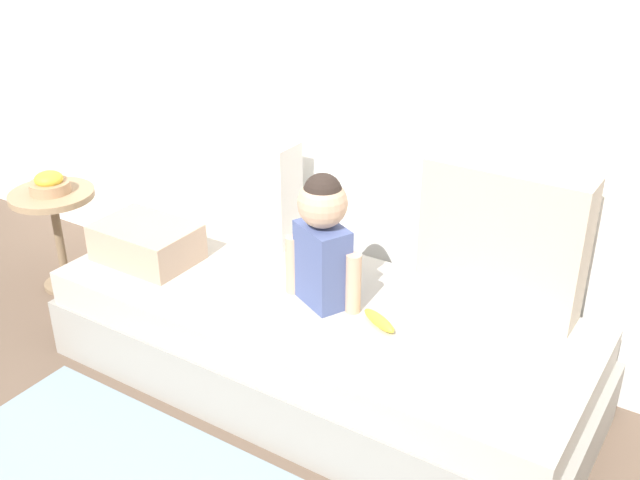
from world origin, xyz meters
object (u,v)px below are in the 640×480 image
object	(u,v)px
toddler	(322,236)
fruit_bowl	(50,184)
side_table	(55,215)
throw_pillow_left	(245,186)
folded_blanket	(147,242)
banana	(379,321)
throw_pillow_right	(503,240)
couch	(318,343)

from	to	relation	value
toddler	fruit_bowl	distance (m)	1.48
side_table	fruit_bowl	world-z (taller)	fruit_bowl
throw_pillow_left	toddler	bearing A→B (deg)	-28.12
folded_blanket	fruit_bowl	bearing A→B (deg)	171.96
throw_pillow_left	banana	xyz separation A→B (m)	(0.85, -0.35, -0.20)
throw_pillow_left	throw_pillow_right	bearing A→B (deg)	0.00
throw_pillow_left	folded_blanket	world-z (taller)	throw_pillow_left
banana	folded_blanket	size ratio (longest dim) A/B	0.42
folded_blanket	fruit_bowl	size ratio (longest dim) A/B	2.17
throw_pillow_right	side_table	bearing A→B (deg)	-171.06
toddler	fruit_bowl	world-z (taller)	toddler
folded_blanket	banana	bearing A→B (deg)	3.91
banana	fruit_bowl	world-z (taller)	fruit_bowl
throw_pillow_right	banana	distance (m)	0.52
couch	side_table	world-z (taller)	side_table
couch	side_table	bearing A→B (deg)	-179.79
couch	throw_pillow_left	world-z (taller)	throw_pillow_left
couch	toddler	world-z (taller)	toddler
throw_pillow_left	fruit_bowl	size ratio (longest dim) A/B	2.68
banana	throw_pillow_left	bearing A→B (deg)	157.84
fruit_bowl	toddler	bearing A→B (deg)	0.06
couch	toddler	bearing A→B (deg)	-10.24
couch	folded_blanket	xyz separation A→B (m)	(-0.76, -0.10, 0.27)
couch	fruit_bowl	world-z (taller)	fruit_bowl
couch	toddler	size ratio (longest dim) A/B	4.11
banana	fruit_bowl	size ratio (longest dim) A/B	0.92
banana	folded_blanket	xyz separation A→B (m)	(-1.04, -0.07, 0.06)
couch	toddler	distance (m)	0.47
throw_pillow_right	fruit_bowl	bearing A→B (deg)	-171.06
throw_pillow_left	side_table	bearing A→B (deg)	-160.11
toddler	folded_blanket	world-z (taller)	toddler
folded_blanket	side_table	size ratio (longest dim) A/B	0.81
toddler	side_table	bearing A→B (deg)	-179.94
throw_pillow_left	side_table	size ratio (longest dim) A/B	1.00
throw_pillow_left	throw_pillow_right	world-z (taller)	throw_pillow_right
banana	side_table	distance (m)	1.73
banana	folded_blanket	distance (m)	1.04
toddler	throw_pillow_left	bearing A→B (deg)	151.88
fruit_bowl	couch	bearing A→B (deg)	0.21
throw_pillow_left	throw_pillow_right	size ratio (longest dim) A/B	0.86
toddler	side_table	size ratio (longest dim) A/B	1.03
throw_pillow_left	fruit_bowl	world-z (taller)	throw_pillow_left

